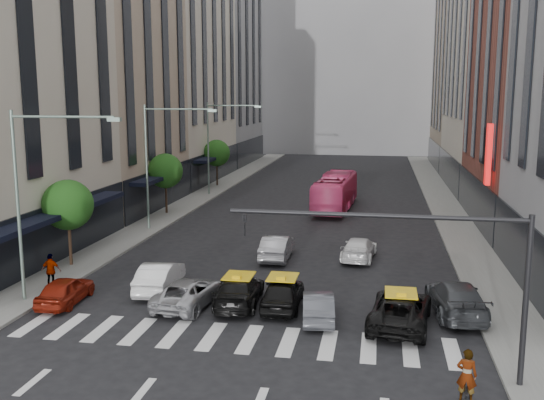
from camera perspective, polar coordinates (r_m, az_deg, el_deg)
The scene contains 31 objects.
ground at distance 24.11m, azimuth -4.35°, elevation -14.19°, with size 160.00×160.00×0.00m, color black.
sidewalk_left at distance 54.95m, azimuth -8.17°, elevation -0.48°, with size 3.00×96.00×0.15m, color slate.
sidewalk_right at distance 52.55m, azimuth 16.40°, elevation -1.26°, with size 3.00×96.00×0.15m, color slate.
building_left_b at distance 54.28m, azimuth -14.80°, elevation 11.82°, with size 8.00×16.00×24.00m, color tan.
building_left_c at distance 71.47m, azimuth -8.73°, elevation 16.29°, with size 8.00×20.00×36.00m, color beige.
building_left_d at distance 89.37m, azimuth -4.65°, elevation 13.11°, with size 8.00×18.00×30.00m, color gray.
building_right_b at distance 49.73m, azimuth 23.98°, elevation 12.68°, with size 8.00×18.00×26.00m, color brown.
building_right_d at distance 87.15m, azimuth 18.05°, elevation 12.10°, with size 8.00×18.00×28.00m, color tan.
building_far at distance 106.77m, azimuth 7.32°, elevation 14.13°, with size 30.00×10.00×36.00m, color gray.
tree_near at distance 36.34m, azimuth -18.66°, elevation -0.44°, with size 2.88×2.88×4.95m.
tree_mid at distance 50.78m, azimuth -10.00°, elevation 2.71°, with size 2.88×2.88×4.95m.
tree_far at distance 65.94m, azimuth -5.23°, elevation 4.42°, with size 2.88×2.88×4.95m.
streetlamp_near at distance 30.00m, azimuth -21.42°, elevation 1.68°, with size 5.38×0.25×9.00m.
streetlamp_mid at distance 44.34m, azimuth -10.61°, elevation 4.61°, with size 5.38×0.25×9.00m.
streetlamp_far at distance 59.53m, azimuth -5.16°, elevation 6.02°, with size 5.38×0.25×9.00m.
traffic_signal at distance 21.09m, azimuth 15.54°, elevation -5.16°, with size 10.10×0.20×6.00m.
liberty_sign at distance 42.06m, azimuth 19.71°, elevation 4.06°, with size 0.30×0.70×4.00m.
car_red at distance 30.71m, azimuth -18.88°, elevation -8.04°, with size 1.56×3.88×1.32m, color maroon.
car_white_front at distance 31.44m, azimuth -10.52°, elevation -7.09°, with size 1.58×4.52×1.49m, color silver.
car_silver at distance 29.06m, azimuth -7.87°, elevation -8.61°, with size 2.18×4.72×1.31m, color #A4A5AA.
taxi_left at distance 28.96m, azimuth -3.11°, elevation -8.51°, with size 1.96×4.82×1.40m, color black.
taxi_center at distance 28.53m, azimuth 1.01°, elevation -8.71°, with size 1.73×4.30×1.46m, color black.
car_grey_mid at distance 27.21m, azimuth 4.37°, elevation -9.90°, with size 1.34×3.84×1.27m, color #46484E.
taxi_right at distance 26.98m, azimuth 11.99°, elevation -10.05°, with size 2.41×5.23×1.45m, color black.
car_grey_curb at distance 28.92m, azimuth 16.95°, elevation -8.83°, with size 2.14×5.27×1.53m, color #36393D.
car_row2_left at distance 36.77m, azimuth 0.47°, elevation -4.45°, with size 1.57×4.49×1.48m, color #9B9A9F.
car_row2_right at distance 37.17m, azimuth 8.20°, elevation -4.53°, with size 1.83×4.50×1.31m, color white.
bus at distance 52.86m, azimuth 5.98°, elevation 0.76°, with size 2.58×11.01×3.07m, color #E6437D.
motorcycle at distance 21.03m, azimuth 17.75°, elevation -17.16°, with size 0.55×1.59×0.83m, color black.
rider at distance 20.49m, azimuth 17.94°, elevation -13.94°, with size 0.64×0.42×1.74m, color gray.
pedestrian_far at distance 32.92m, azimuth -20.08°, elevation -6.26°, with size 1.02×0.43×1.75m, color gray.
Camera 1 is at (5.61, -21.30, 9.79)m, focal length 40.00 mm.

